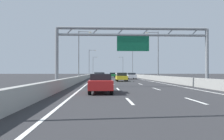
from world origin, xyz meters
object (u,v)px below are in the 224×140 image
object	(u,v)px
streetlamp_left_far	(90,61)
green_car	(112,75)
yellow_car	(121,77)
streetlamp_left_mid	(80,52)
white_car	(131,76)
red_car	(101,83)
sign_gantry	(133,41)
streetlamp_right_far	(132,61)
streetlamp_right_distant	(122,65)
streetlamp_right_mid	(157,53)
streetlamp_left_distant	(93,65)
silver_car	(99,77)

from	to	relation	value
streetlamp_left_far	green_car	distance (m)	14.14
yellow_car	streetlamp_left_mid	bearing A→B (deg)	148.48
yellow_car	white_car	size ratio (longest dim) A/B	1.01
green_car	red_car	xyz separation A→B (m)	(-3.40, -53.27, -0.01)
sign_gantry	white_car	bearing A→B (deg)	83.01
streetlamp_right_far	green_car	xyz separation A→B (m)	(-7.45, -11.06, -4.65)
sign_gantry	green_car	size ratio (longest dim) A/B	3.52
sign_gantry	streetlamp_right_distant	size ratio (longest dim) A/B	1.72
streetlamp_right_far	red_car	size ratio (longest dim) A/B	2.12
streetlamp_right_mid	streetlamp_right_distant	bearing A→B (deg)	90.00
streetlamp_left_distant	silver_car	world-z (taller)	streetlamp_left_distant
streetlamp_left_far	streetlamp_right_far	world-z (taller)	same
streetlamp_left_mid	streetlamp_left_distant	distance (m)	74.60
white_car	streetlamp_right_distant	bearing A→B (deg)	86.56
red_car	streetlamp_left_distant	bearing A→B (deg)	92.30
yellow_car	white_car	bearing A→B (deg)	75.11
streetlamp_left_mid	streetlamp_right_mid	distance (m)	14.93
streetlamp_right_mid	yellow_car	world-z (taller)	streetlamp_right_mid
yellow_car	streetlamp_right_far	bearing A→B (deg)	80.09
streetlamp_left_mid	red_car	world-z (taller)	streetlamp_left_mid
sign_gantry	streetlamp_right_distant	world-z (taller)	streetlamp_right_distant
sign_gantry	streetlamp_right_far	xyz separation A→B (m)	(7.46, 57.65, 0.55)
streetlamp_left_mid	streetlamp_right_distant	distance (m)	76.08
streetlamp_left_mid	streetlamp_left_far	size ratio (longest dim) A/B	1.00
sign_gantry	streetlamp_right_far	distance (m)	58.13
streetlamp_left_mid	streetlamp_right_far	size ratio (longest dim) A/B	1.00
streetlamp_left_distant	yellow_car	xyz separation A→B (m)	(7.60, -79.26, -4.65)
yellow_car	silver_car	xyz separation A→B (m)	(-3.80, -1.05, 0.03)
yellow_car	white_car	distance (m)	12.92
green_car	red_car	bearing A→B (deg)	-93.65
streetlamp_right_mid	red_car	world-z (taller)	streetlamp_right_mid
streetlamp_left_mid	silver_car	xyz separation A→B (m)	(3.80, -5.71, -4.62)
streetlamp_left_distant	green_car	distance (m)	49.15
white_car	streetlamp_right_far	bearing A→B (deg)	82.25
white_car	green_car	xyz separation A→B (m)	(-3.43, 18.42, 0.01)
streetlamp_right_mid	yellow_car	size ratio (longest dim) A/B	2.07
sign_gantry	streetlamp_left_distant	size ratio (longest dim) A/B	1.72
white_car	silver_car	distance (m)	15.29
streetlamp_right_far	white_car	bearing A→B (deg)	-97.75
streetlamp_right_distant	green_car	world-z (taller)	streetlamp_right_distant
yellow_car	silver_car	bearing A→B (deg)	-164.55
white_car	green_car	bearing A→B (deg)	100.56
streetlamp_right_mid	streetlamp_left_far	world-z (taller)	same
red_car	streetlamp_right_far	bearing A→B (deg)	80.43
streetlamp_left_far	green_car	world-z (taller)	streetlamp_left_far
sign_gantry	streetlamp_left_distant	world-z (taller)	streetlamp_left_distant
streetlamp_left_mid	yellow_car	world-z (taller)	streetlamp_left_mid
streetlamp_left_mid	streetlamp_right_distant	size ratio (longest dim) A/B	1.00
streetlamp_left_far	white_car	xyz separation A→B (m)	(10.92, -29.48, -4.66)
streetlamp_left_far	sign_gantry	bearing A→B (deg)	-82.62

